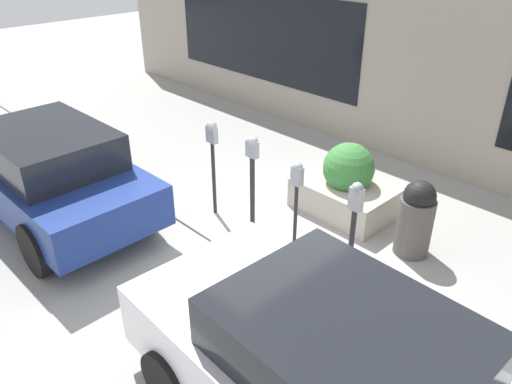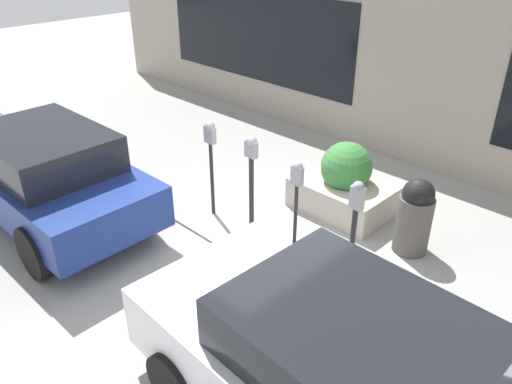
{
  "view_description": "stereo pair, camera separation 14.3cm",
  "coord_description": "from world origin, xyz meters",
  "views": [
    {
      "loc": [
        -4.23,
        3.93,
        4.19
      ],
      "look_at": [
        0.0,
        -0.14,
        0.99
      ],
      "focal_mm": 35.0,
      "sensor_mm": 36.0,
      "label": 1
    },
    {
      "loc": [
        -4.13,
        4.03,
        4.19
      ],
      "look_at": [
        0.0,
        -0.14,
        0.99
      ],
      "focal_mm": 35.0,
      "sensor_mm": 36.0,
      "label": 2
    }
  ],
  "objects": [
    {
      "name": "trash_bin",
      "position": [
        -1.52,
        -1.75,
        0.57
      ],
      "size": [
        0.49,
        0.49,
        1.14
      ],
      "color": "#514C47",
      "rests_on": "ground_plane"
    },
    {
      "name": "parking_meter_middle",
      "position": [
        0.45,
        -0.5,
        1.09
      ],
      "size": [
        0.2,
        0.17,
        1.57
      ],
      "color": "#232326",
      "rests_on": "ground_plane"
    },
    {
      "name": "parked_car_middle",
      "position": [
        2.92,
        1.46,
        0.82
      ],
      "size": [
        4.12,
        1.82,
        1.53
      ],
      "rotation": [
        0.0,
        0.0,
        0.02
      ],
      "color": "navy",
      "rests_on": "ground_plane"
    },
    {
      "name": "parking_meter_nearest",
      "position": [
        -1.34,
        -0.51,
        1.02
      ],
      "size": [
        0.17,
        0.14,
        1.5
      ],
      "color": "#232326",
      "rests_on": "ground_plane"
    },
    {
      "name": "parking_meter_fourth",
      "position": [
        1.27,
        -0.44,
        1.18
      ],
      "size": [
        0.19,
        0.16,
        1.58
      ],
      "color": "#232326",
      "rests_on": "ground_plane"
    },
    {
      "name": "ground_plane",
      "position": [
        0.0,
        0.0,
        0.0
      ],
      "size": [
        40.0,
        40.0,
        0.0
      ],
      "primitive_type": "plane",
      "color": "#999993"
    },
    {
      "name": "building_facade",
      "position": [
        0.0,
        -4.47,
        1.67
      ],
      "size": [
        19.0,
        0.17,
        3.33
      ],
      "color": "#9E9384",
      "rests_on": "ground_plane"
    },
    {
      "name": "planter_box",
      "position": [
        -0.15,
        -2.02,
        0.45
      ],
      "size": [
        1.53,
        1.13,
        1.18
      ],
      "color": "#B2A899",
      "rests_on": "ground_plane"
    },
    {
      "name": "parked_car_front",
      "position": [
        -2.51,
        1.4,
        0.79
      ],
      "size": [
        3.96,
        1.9,
        1.5
      ],
      "rotation": [
        0.0,
        0.0,
        -0.03
      ],
      "color": "silver",
      "rests_on": "ground_plane"
    },
    {
      "name": "curb_strip",
      "position": [
        0.0,
        0.08,
        0.02
      ],
      "size": [
        19.0,
        0.16,
        0.04
      ],
      "color": "gray",
      "rests_on": "ground_plane"
    },
    {
      "name": "parking_meter_second",
      "position": [
        -0.42,
        -0.48,
        1.08
      ],
      "size": [
        0.16,
        0.14,
        1.47
      ],
      "color": "#232326",
      "rests_on": "ground_plane"
    }
  ]
}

